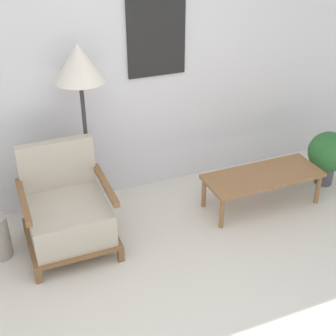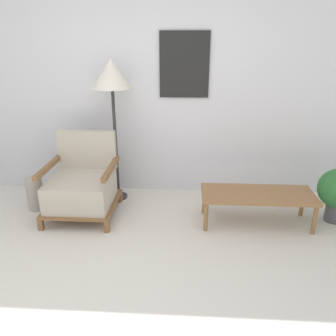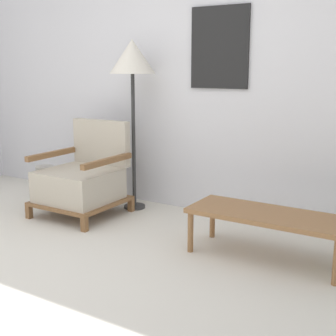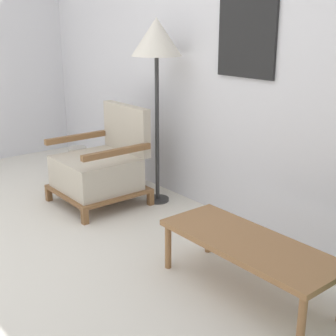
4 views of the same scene
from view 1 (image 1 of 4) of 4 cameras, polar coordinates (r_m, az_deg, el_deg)
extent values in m
cube|color=silver|center=(4.38, -6.43, 12.70)|extent=(8.00, 0.06, 2.70)
cube|color=black|center=(4.40, -1.42, 15.66)|extent=(0.56, 0.02, 0.72)
cube|color=brown|center=(3.91, -15.54, -12.58)|extent=(0.05, 0.05, 0.12)
cube|color=brown|center=(3.99, -5.76, -10.44)|extent=(0.05, 0.05, 0.12)
cube|color=brown|center=(4.44, -16.87, -6.97)|extent=(0.05, 0.05, 0.12)
cube|color=brown|center=(4.51, -8.32, -5.21)|extent=(0.05, 0.05, 0.12)
cube|color=brown|center=(4.15, -11.75, -7.83)|extent=(0.73, 0.73, 0.03)
cube|color=#BCB29E|center=(4.04, -11.92, -6.22)|extent=(0.65, 0.63, 0.29)
cube|color=#BCB29E|center=(4.14, -13.42, 0.47)|extent=(0.65, 0.08, 0.44)
cube|color=brown|center=(3.89, -17.21, -3.91)|extent=(0.05, 0.67, 0.05)
cube|color=brown|center=(3.96, -7.64, -1.99)|extent=(0.05, 0.67, 0.05)
cylinder|color=#2D2D2D|center=(4.62, -9.12, -5.06)|extent=(0.21, 0.21, 0.03)
cylinder|color=#2D2D2D|center=(4.28, -9.82, 2.19)|extent=(0.04, 0.04, 1.30)
cone|color=silver|center=(3.98, -10.83, 12.51)|extent=(0.43, 0.43, 0.32)
cube|color=olive|center=(4.58, 11.50, -0.92)|extent=(1.15, 0.45, 0.04)
cylinder|color=olive|center=(4.30, 6.57, -5.51)|extent=(0.04, 0.04, 0.31)
cylinder|color=olive|center=(4.84, 17.81, -2.48)|extent=(0.04, 0.04, 0.31)
cylinder|color=olive|center=(4.57, 4.38, -3.01)|extent=(0.04, 0.04, 0.31)
cylinder|color=olive|center=(5.08, 15.26, -0.42)|extent=(0.04, 0.04, 0.31)
cylinder|color=#4C4C51|center=(5.23, 18.50, -0.79)|extent=(0.18, 0.18, 0.20)
sphere|color=#2D6B33|center=(5.10, 19.00, 1.88)|extent=(0.42, 0.42, 0.42)
camera|label=2|loc=(1.78, 53.31, -12.00)|focal=35.00mm
camera|label=3|loc=(3.62, 59.76, -6.48)|focal=50.00mm
camera|label=4|loc=(4.30, 48.60, 5.79)|focal=50.00mm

